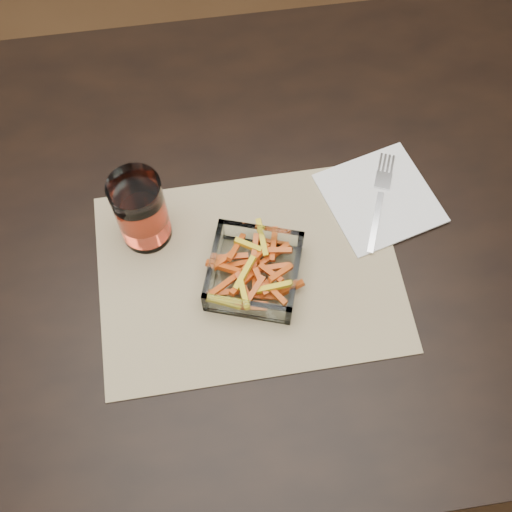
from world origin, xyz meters
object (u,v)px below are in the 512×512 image
object	(u,v)px
dining_table	(264,249)
fork	(380,198)
tumbler	(141,212)
glass_bowl	(254,273)

from	to	relation	value
dining_table	fork	distance (m)	0.21
tumbler	fork	bearing A→B (deg)	0.58
glass_bowl	fork	bearing A→B (deg)	25.99
glass_bowl	fork	size ratio (longest dim) A/B	0.92
dining_table	glass_bowl	size ratio (longest dim) A/B	9.84
dining_table	tumbler	size ratio (longest dim) A/B	11.93
dining_table	fork	xyz separation A→B (m)	(0.19, 0.01, 0.10)
glass_bowl	fork	distance (m)	0.24
glass_bowl	tumbler	world-z (taller)	tumbler
dining_table	tumbler	world-z (taller)	tumbler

